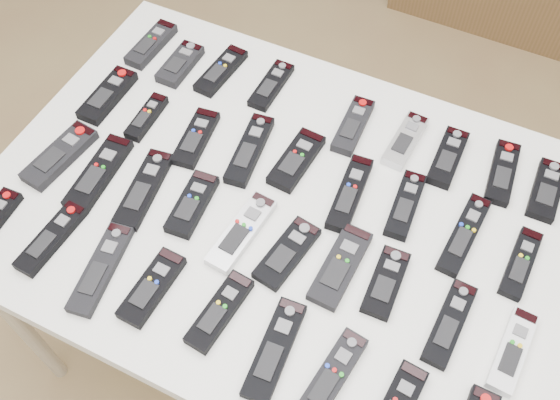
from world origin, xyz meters
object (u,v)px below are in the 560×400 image
at_px(remote_25, 386,282).
at_px(remote_31, 152,287).
at_px(remote_33, 275,350).
at_px(remote_23, 287,253).
at_px(remote_11, 196,138).
at_px(remote_17, 521,263).
at_px(remote_8, 547,190).
at_px(remote_10, 147,117).
at_px(table, 280,220).
at_px(remote_12, 250,150).
at_px(remote_20, 144,189).
at_px(remote_18, 60,155).
at_px(remote_7, 502,173).
at_px(remote_26, 449,323).
at_px(remote_3, 271,85).
at_px(remote_13, 296,160).
at_px(remote_19, 99,173).
at_px(remote_22, 242,232).
at_px(remote_6, 448,157).
at_px(remote_1, 180,64).
at_px(remote_29, 52,238).
at_px(remote_27, 512,351).
at_px(remote_34, 331,377).
at_px(remote_2, 221,71).
at_px(remote_5, 405,141).
at_px(remote_32, 220,311).
at_px(remote_21, 192,204).
at_px(remote_4, 353,126).
at_px(remote_24, 340,266).
at_px(remote_16, 464,235).
at_px(remote_14, 350,193).
at_px(remote_9, 108,95).

xyz_separation_m(remote_25, remote_31, (-0.40, -0.21, 0.00)).
bearing_deg(remote_33, remote_23, 104.97).
bearing_deg(remote_11, remote_17, -7.18).
distance_m(remote_8, remote_10, 0.90).
bearing_deg(table, remote_12, 141.61).
height_order(remote_11, remote_20, same).
distance_m(remote_18, remote_33, 0.66).
bearing_deg(remote_7, remote_10, -170.28).
xyz_separation_m(remote_11, remote_26, (0.65, -0.18, 0.00)).
relative_size(remote_3, remote_10, 1.15).
height_order(remote_13, remote_23, remote_13).
height_order(remote_19, remote_22, same).
height_order(remote_19, remote_20, remote_19).
bearing_deg(remote_20, remote_11, 71.91).
relative_size(remote_3, remote_12, 0.81).
xyz_separation_m(remote_26, remote_33, (-0.27, -0.19, 0.00)).
height_order(remote_6, remote_31, same).
height_order(remote_1, remote_29, remote_1).
bearing_deg(remote_27, remote_34, -142.29).
relative_size(remote_2, remote_3, 1.06).
distance_m(remote_5, remote_32, 0.57).
bearing_deg(remote_27, remote_26, -177.15).
bearing_deg(remote_13, remote_29, -128.42).
xyz_separation_m(remote_25, remote_33, (-0.13, -0.22, 0.00)).
bearing_deg(remote_19, remote_21, 0.61).
relative_size(remote_4, remote_11, 1.01).
bearing_deg(remote_2, remote_1, -161.04).
relative_size(remote_6, remote_23, 0.98).
xyz_separation_m(table, remote_2, (-0.30, 0.29, 0.07)).
height_order(remote_12, remote_24, remote_12).
bearing_deg(remote_5, remote_22, -116.81).
height_order(remote_4, remote_19, remote_4).
bearing_deg(remote_19, remote_34, -21.03).
height_order(table, remote_13, remote_13).
xyz_separation_m(remote_12, remote_22, (0.08, -0.20, -0.00)).
xyz_separation_m(remote_10, remote_24, (0.56, -0.16, 0.00)).
bearing_deg(remote_2, remote_21, -64.87).
relative_size(remote_3, remote_11, 0.97).
bearing_deg(remote_12, remote_11, -177.44).
relative_size(remote_5, remote_26, 0.88).
height_order(remote_16, remote_17, remote_16).
xyz_separation_m(remote_14, remote_34, (0.12, -0.38, -0.00)).
distance_m(remote_2, remote_32, 0.64).
relative_size(remote_1, remote_13, 0.86).
height_order(table, remote_20, remote_20).
distance_m(remote_9, remote_34, 0.84).
bearing_deg(remote_2, remote_27, -20.68).
relative_size(remote_9, remote_21, 1.10).
bearing_deg(remote_33, remote_10, 139.94).
distance_m(remote_7, remote_26, 0.39).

